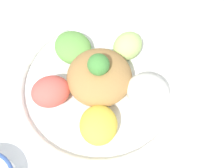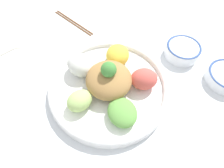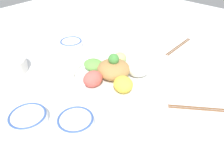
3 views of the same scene
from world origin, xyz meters
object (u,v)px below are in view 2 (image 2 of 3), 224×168
object	(u,v)px
salad_platter	(109,84)
sauce_bowl_red	(183,50)
serving_spoon_extra	(14,48)
chopsticks_pair_near	(73,22)

from	to	relation	value
salad_platter	sauce_bowl_red	size ratio (longest dim) A/B	3.15
salad_platter	serving_spoon_extra	distance (m)	0.38
salad_platter	chopsticks_pair_near	bearing A→B (deg)	-168.07
sauce_bowl_red	serving_spoon_extra	size ratio (longest dim) A/B	0.98
salad_platter	chopsticks_pair_near	world-z (taller)	salad_platter
salad_platter	sauce_bowl_red	distance (m)	0.28
sauce_bowl_red	chopsticks_pair_near	distance (m)	0.43
chopsticks_pair_near	serving_spoon_extra	xyz separation A→B (m)	(0.09, -0.22, -0.00)
sauce_bowl_red	chopsticks_pair_near	bearing A→B (deg)	-126.47
chopsticks_pair_near	serving_spoon_extra	size ratio (longest dim) A/B	1.57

